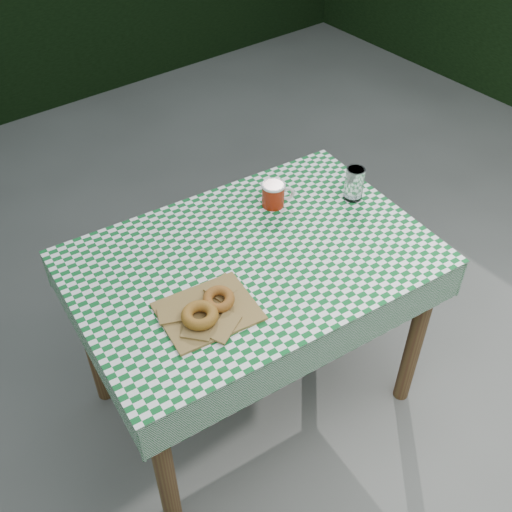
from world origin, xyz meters
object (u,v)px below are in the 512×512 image
at_px(drinking_glass, 354,184).
at_px(table, 253,333).
at_px(coffee_mug, 273,195).
at_px(paper_bag, 208,311).

bearing_deg(drinking_glass, table, -176.51).
bearing_deg(coffee_mug, drinking_glass, -0.19).
height_order(paper_bag, coffee_mug, coffee_mug).
bearing_deg(paper_bag, coffee_mug, 31.08).
relative_size(paper_bag, coffee_mug, 1.75).
bearing_deg(coffee_mug, table, -113.58).
bearing_deg(paper_bag, table, 24.59).
relative_size(table, coffee_mug, 7.19).
xyz_separation_m(paper_bag, drinking_glass, (0.73, 0.14, 0.05)).
bearing_deg(coffee_mug, paper_bag, -119.96).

